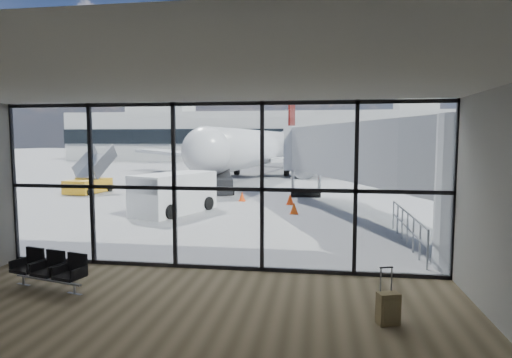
% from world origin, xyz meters
% --- Properties ---
extents(ground, '(220.00, 220.00, 0.00)m').
position_xyz_m(ground, '(0.00, 40.00, 0.00)').
color(ground, slate).
rests_on(ground, ground).
extents(lounge_shell, '(12.02, 8.01, 4.51)m').
position_xyz_m(lounge_shell, '(0.00, -4.80, 2.65)').
color(lounge_shell, brown).
rests_on(lounge_shell, ground).
extents(glass_curtain_wall, '(12.10, 0.12, 4.50)m').
position_xyz_m(glass_curtain_wall, '(0.00, 0.00, 2.25)').
color(glass_curtain_wall, white).
rests_on(glass_curtain_wall, ground).
extents(jet_bridge, '(8.00, 16.50, 4.33)m').
position_xyz_m(jet_bridge, '(4.90, 7.07, 2.76)').
color(jet_bridge, '#A8AAAD').
rests_on(jet_bridge, ground).
extents(apron_railing, '(0.06, 5.46, 1.11)m').
position_xyz_m(apron_railing, '(5.60, 3.50, 0.72)').
color(apron_railing, gray).
rests_on(apron_railing, ground).
extents(far_terminal, '(80.00, 12.20, 11.00)m').
position_xyz_m(far_terminal, '(-0.59, 61.97, 4.21)').
color(far_terminal, '#A7A7A2').
rests_on(far_terminal, ground).
extents(tree_0, '(4.95, 4.95, 7.12)m').
position_xyz_m(tree_0, '(-45.00, 72.00, 4.63)').
color(tree_0, '#382619').
rests_on(tree_0, ground).
extents(tree_1, '(5.61, 5.61, 8.07)m').
position_xyz_m(tree_1, '(-39.00, 72.00, 5.25)').
color(tree_1, '#382619').
rests_on(tree_1, ground).
extents(tree_2, '(6.27, 6.27, 9.03)m').
position_xyz_m(tree_2, '(-33.00, 72.00, 5.88)').
color(tree_2, '#382619').
rests_on(tree_2, ground).
extents(tree_3, '(4.95, 4.95, 7.12)m').
position_xyz_m(tree_3, '(-27.00, 72.00, 4.63)').
color(tree_3, '#382619').
rests_on(tree_3, ground).
extents(tree_4, '(5.61, 5.61, 8.07)m').
position_xyz_m(tree_4, '(-21.00, 72.00, 5.25)').
color(tree_4, '#382619').
rests_on(tree_4, ground).
extents(tree_5, '(6.27, 6.27, 9.03)m').
position_xyz_m(tree_5, '(-15.00, 72.00, 5.88)').
color(tree_5, '#382619').
rests_on(tree_5, ground).
extents(seating_row, '(1.99, 0.99, 0.88)m').
position_xyz_m(seating_row, '(-3.56, -2.01, 0.49)').
color(seating_row, gray).
rests_on(seating_row, ground).
extents(suitcase, '(0.46, 0.38, 1.10)m').
position_xyz_m(suitcase, '(4.01, -2.96, 0.33)').
color(suitcase, olive).
rests_on(suitcase, ground).
extents(airliner, '(29.00, 33.74, 8.71)m').
position_xyz_m(airliner, '(-2.84, 31.21, 2.65)').
color(airliner, silver).
rests_on(airliner, ground).
extents(service_van, '(3.32, 4.76, 1.90)m').
position_xyz_m(service_van, '(-4.23, 8.39, 0.98)').
color(service_van, silver).
rests_on(service_van, ground).
extents(belt_loader, '(2.18, 4.01, 1.76)m').
position_xyz_m(belt_loader, '(-3.60, 16.06, 0.59)').
color(belt_loader, black).
rests_on(belt_loader, ground).
extents(mobile_stairs, '(2.21, 3.74, 2.51)m').
position_xyz_m(mobile_stairs, '(-12.30, 15.01, 0.60)').
color(mobile_stairs, '#BB8116').
rests_on(mobile_stairs, ground).
extents(traffic_cone_a, '(0.39, 0.39, 0.55)m').
position_xyz_m(traffic_cone_a, '(-1.66, 12.79, 0.26)').
color(traffic_cone_a, '#F2450C').
rests_on(traffic_cone_a, ground).
extents(traffic_cone_b, '(0.40, 0.40, 0.57)m').
position_xyz_m(traffic_cone_b, '(1.53, 9.00, 0.27)').
color(traffic_cone_b, '#EC4B0C').
rests_on(traffic_cone_b, ground).
extents(traffic_cone_c, '(0.43, 0.43, 0.61)m').
position_xyz_m(traffic_cone_c, '(1.15, 11.86, 0.29)').
color(traffic_cone_c, '#FF430D').
rests_on(traffic_cone_c, ground).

